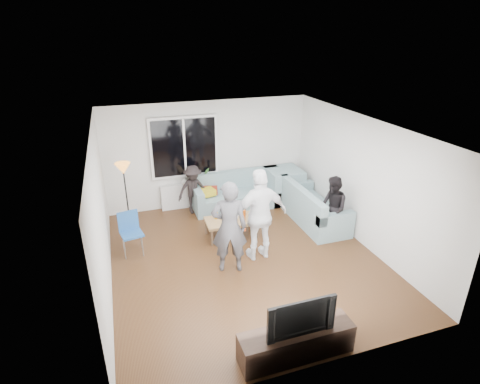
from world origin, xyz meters
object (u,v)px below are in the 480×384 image
object	(u,v)px
player_left	(229,227)
spectator_right	(332,208)
coffee_table	(232,228)
sofa_back_section	(239,191)
spectator_back	(193,190)
tv_console	(296,343)
television	(298,314)
sofa_right_section	(314,204)
side_chair	(132,234)
floor_lamp	(127,198)
player_right	(260,215)

from	to	relation	value
player_left	spectator_right	bearing A→B (deg)	-154.33
coffee_table	player_left	bearing A→B (deg)	-108.96
spectator_right	sofa_back_section	bearing A→B (deg)	-135.69
spectator_back	tv_console	distance (m)	4.83
television	sofa_right_section	bearing A→B (deg)	58.23
sofa_back_section	player_left	xyz separation A→B (m)	(-1.02, -2.52, 0.46)
side_chair	spectator_right	world-z (taller)	spectator_right
coffee_table	spectator_right	size ratio (longest dim) A/B	0.81
floor_lamp	spectator_back	world-z (taller)	floor_lamp
coffee_table	spectator_back	size ratio (longest dim) A/B	0.92
television	coffee_table	bearing A→B (deg)	87.68
player_right	tv_console	world-z (taller)	player_right
coffee_table	sofa_back_section	bearing A→B (deg)	65.42
player_right	tv_console	size ratio (longest dim) A/B	1.14
side_chair	tv_console	bearing A→B (deg)	-71.55
player_left	sofa_back_section	bearing A→B (deg)	-97.55
sofa_right_section	coffee_table	size ratio (longest dim) A/B	1.82
spectator_back	television	world-z (taller)	spectator_back
floor_lamp	player_right	bearing A→B (deg)	-39.46
spectator_right	floor_lamp	bearing A→B (deg)	-101.98
spectator_back	side_chair	bearing A→B (deg)	-145.12
sofa_back_section	spectator_right	world-z (taller)	spectator_right
sofa_back_section	tv_console	world-z (taller)	sofa_back_section
player_right	television	distance (m)	2.50
side_chair	player_right	world-z (taller)	player_right
player_right	spectator_back	world-z (taller)	player_right
spectator_back	floor_lamp	bearing A→B (deg)	-173.08
floor_lamp	player_right	world-z (taller)	player_right
sofa_back_section	coffee_table	bearing A→B (deg)	-114.58
sofa_right_section	player_left	bearing A→B (deg)	116.90
sofa_back_section	floor_lamp	bearing A→B (deg)	-171.86
player_left	spectator_right	world-z (taller)	player_left
floor_lamp	player_left	world-z (taller)	player_left
coffee_table	floor_lamp	world-z (taller)	floor_lamp
television	player_right	bearing A→B (deg)	80.40
player_left	spectator_right	distance (m)	2.46
sofa_back_section	player_left	size ratio (longest dim) A/B	1.31
sofa_back_section	coffee_table	size ratio (longest dim) A/B	2.09
spectator_right	player_left	bearing A→B (deg)	-68.56
tv_console	side_chair	bearing A→B (deg)	119.75
coffee_table	side_chair	distance (m)	2.07
sofa_right_section	player_right	distance (m)	2.06
sofa_back_section	player_right	size ratio (longest dim) A/B	1.26
tv_console	television	bearing A→B (deg)	0.00
sofa_right_section	spectator_right	world-z (taller)	spectator_right
spectator_right	spectator_back	distance (m)	3.28
player_right	spectator_right	bearing A→B (deg)	-174.67
tv_console	television	world-z (taller)	television
coffee_table	tv_console	world-z (taller)	tv_console
sofa_back_section	television	size ratio (longest dim) A/B	2.40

